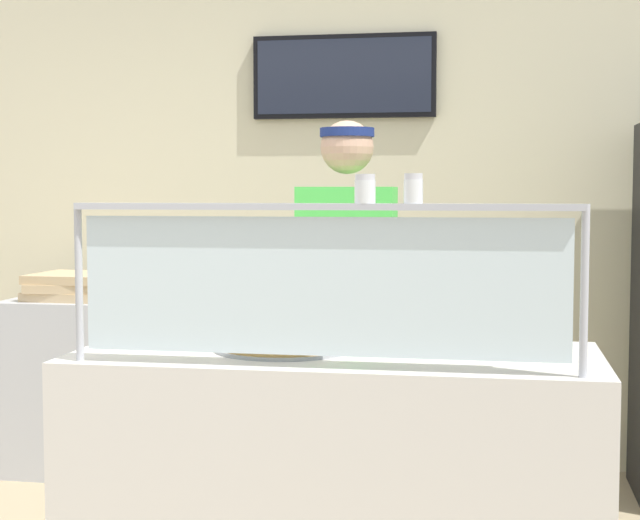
% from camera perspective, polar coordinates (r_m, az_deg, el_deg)
% --- Properties ---
extents(shop_rear_unit, '(6.13, 0.13, 2.70)m').
position_cam_1_polar(shop_rear_unit, '(5.32, 4.65, 2.73)').
color(shop_rear_unit, beige).
rests_on(shop_rear_unit, ground).
extents(serving_counter, '(1.73, 0.74, 0.95)m').
position_cam_1_polar(serving_counter, '(3.35, 0.96, -13.44)').
color(serving_counter, silver).
rests_on(serving_counter, ground).
extents(sneeze_guard, '(1.56, 0.06, 0.50)m').
position_cam_1_polar(sneeze_guard, '(2.90, -0.01, -0.39)').
color(sneeze_guard, '#B2B5BC').
rests_on(sneeze_guard, serving_counter).
extents(pizza_tray, '(0.46, 0.46, 0.04)m').
position_cam_1_polar(pizza_tray, '(3.28, -2.16, -5.00)').
color(pizza_tray, '#9EA0A8').
rests_on(pizza_tray, serving_counter).
extents(pizza_server, '(0.12, 0.29, 0.01)m').
position_cam_1_polar(pizza_server, '(3.25, -1.48, -4.69)').
color(pizza_server, '#ADAFB7').
rests_on(pizza_server, pizza_tray).
extents(parmesan_shaker, '(0.06, 0.06, 0.09)m').
position_cam_1_polar(parmesan_shaker, '(2.87, 2.66, 4.08)').
color(parmesan_shaker, white).
rests_on(parmesan_shaker, sneeze_guard).
extents(pepper_flake_shaker, '(0.06, 0.06, 0.09)m').
position_cam_1_polar(pepper_flake_shaker, '(2.85, 5.49, 4.08)').
color(pepper_flake_shaker, white).
rests_on(pepper_flake_shaker, sneeze_guard).
extents(worker_figure, '(0.41, 0.50, 1.76)m').
position_cam_1_polar(worker_figure, '(3.86, 1.63, -3.05)').
color(worker_figure, '#23232D').
rests_on(worker_figure, ground).
extents(prep_shelf, '(0.70, 0.55, 0.92)m').
position_cam_1_polar(prep_shelf, '(5.37, -13.96, -7.08)').
color(prep_shelf, '#B7BABF').
rests_on(prep_shelf, ground).
extents(pizza_box_stack, '(0.46, 0.45, 0.14)m').
position_cam_1_polar(pizza_box_stack, '(5.30, -14.10, -1.49)').
color(pizza_box_stack, tan).
rests_on(pizza_box_stack, prep_shelf).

